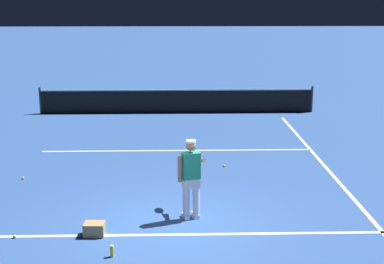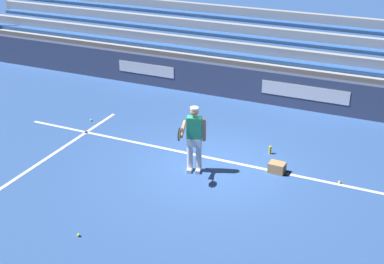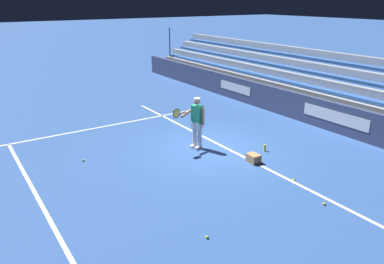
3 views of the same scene
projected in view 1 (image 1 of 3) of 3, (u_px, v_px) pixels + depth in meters
ground_plane at (177, 224)px, 11.02m from camera, size 160.00×160.00×0.00m
court_baseline_white at (177, 235)px, 10.54m from camera, size 12.00×0.10×0.01m
court_sideline_white at (323, 164)px, 15.01m from camera, size 0.10×12.00×0.01m
court_service_line_white at (177, 150)px, 16.35m from camera, size 8.22×0.10×0.01m
tennis_player at (191, 178)px, 11.12m from camera, size 0.58×1.07×1.71m
ball_box_cardboard at (94, 229)px, 10.48m from camera, size 0.41×0.32×0.26m
tennis_ball_near_player at (224, 166)px, 14.76m from camera, size 0.07×0.07×0.07m
tennis_ball_midcourt at (15, 236)px, 10.38m from camera, size 0.07×0.07×0.07m
tennis_ball_on_baseline at (23, 178)px, 13.76m from camera, size 0.07×0.07×0.07m
water_bottle at (112, 251)px, 9.61m from camera, size 0.07×0.07×0.22m
tennis_net at (177, 101)px, 21.63m from camera, size 11.09×0.09×1.07m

